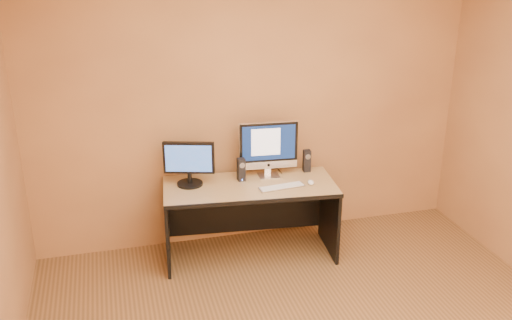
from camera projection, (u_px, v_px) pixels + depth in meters
name	position (u px, v px, depth m)	size (l,w,h in m)	color
walls	(343.00, 190.00, 3.27)	(4.00, 4.00, 2.60)	#AB7845
desk	(250.00, 221.00, 5.02)	(1.48, 0.65, 0.68)	tan
imac	(269.00, 149.00, 4.99)	(0.53, 0.19, 0.51)	silver
second_monitor	(189.00, 164.00, 4.84)	(0.44, 0.22, 0.39)	black
speaker_left	(241.00, 169.00, 4.96)	(0.06, 0.07, 0.20)	black
speaker_right	(307.00, 161.00, 5.16)	(0.06, 0.07, 0.20)	black
keyboard	(282.00, 187.00, 4.84)	(0.40, 0.11, 0.02)	#B3B3B7
mouse	(311.00, 182.00, 4.91)	(0.05, 0.09, 0.03)	white
cable_a	(278.00, 169.00, 5.23)	(0.01, 0.01, 0.20)	black
cable_b	(268.00, 171.00, 5.19)	(0.01, 0.01, 0.17)	black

